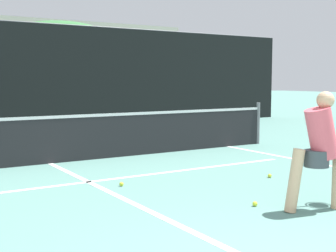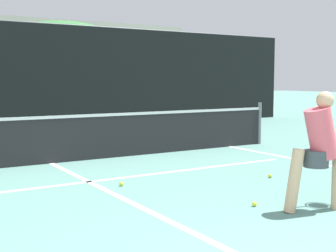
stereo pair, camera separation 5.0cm
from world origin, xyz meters
TOP-DOWN VIEW (x-y plane):
  - court_service_line at (0.00, 4.91)m, footprint 8.25×0.10m
  - court_center_mark at (0.00, 3.65)m, footprint 0.10×6.46m
  - net at (0.00, 6.88)m, footprint 11.09×0.09m
  - player_practicing at (1.87, 1.84)m, footprint 1.20×0.50m
  - tennis_ball_scattered_1 at (2.74, 3.60)m, footprint 0.07×0.07m
  - tennis_ball_scattered_2 at (0.33, 4.36)m, footprint 0.07×0.07m
  - tennis_ball_scattered_3 at (1.30, 2.38)m, footprint 0.07×0.07m
  - tree_west at (4.13, 18.25)m, footprint 3.75×3.75m

SIDE VIEW (x-z plane):
  - court_service_line at x=0.00m, z-range 0.00..0.01m
  - court_center_mark at x=0.00m, z-range 0.00..0.01m
  - tennis_ball_scattered_1 at x=2.74m, z-range 0.00..0.07m
  - tennis_ball_scattered_2 at x=0.33m, z-range 0.00..0.07m
  - tennis_ball_scattered_3 at x=1.30m, z-range 0.00..0.07m
  - net at x=0.00m, z-range -0.02..1.05m
  - player_practicing at x=1.87m, z-range 0.06..1.57m
  - tree_west at x=4.13m, z-range 1.61..5.82m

